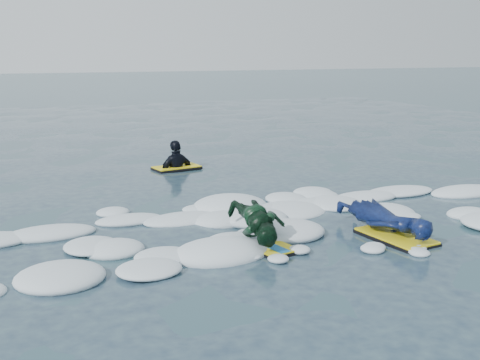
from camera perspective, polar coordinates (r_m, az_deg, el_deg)
ground at (r=7.79m, az=-1.45°, el=-6.59°), size 120.00×120.00×0.00m
foam_band at (r=8.72m, az=-3.76°, el=-4.52°), size 12.00×3.10×0.30m
prone_woman_unit at (r=8.49m, az=13.75°, el=-3.78°), size 0.80×1.70×0.43m
prone_child_unit at (r=7.90m, az=1.92°, el=-4.28°), size 0.89×1.43×0.53m
waiting_rider_unit at (r=12.90m, az=-6.02°, el=0.55°), size 1.08×0.72×1.49m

